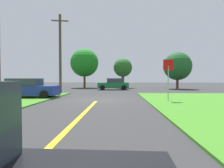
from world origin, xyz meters
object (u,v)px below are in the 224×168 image
car_approaching_junction (113,84)px  oak_tree_left (178,66)px  utility_pole_mid (60,53)px  pine_tree_center (84,63)px  oak_tree_right (123,68)px  parked_car_near_building (29,88)px  stop_sign (168,72)px

car_approaching_junction → oak_tree_left: size_ratio=0.79×
oak_tree_left → utility_pole_mid: bearing=-148.6°
pine_tree_center → oak_tree_right: 6.56m
oak_tree_left → oak_tree_right: bearing=160.1°
car_approaching_junction → utility_pole_mid: 9.40m
utility_pole_mid → pine_tree_center: (0.49, 12.25, -0.15)m
oak_tree_left → pine_tree_center: size_ratio=0.85×
oak_tree_right → pine_tree_center: bearing=-179.6°
pine_tree_center → parked_car_near_building: bearing=-95.3°
stop_sign → car_approaching_junction: bearing=-84.6°
car_approaching_junction → pine_tree_center: (-5.08, 5.58, 3.44)m
parked_car_near_building → pine_tree_center: (1.61, 17.44, 3.44)m
car_approaching_junction → oak_tree_left: (9.69, 2.64, 2.65)m
car_approaching_junction → pine_tree_center: size_ratio=0.67×
parked_car_near_building → car_approaching_junction: size_ratio=1.03×
stop_sign → utility_pole_mid: size_ratio=0.34×
parked_car_near_building → oak_tree_left: 22.03m
parked_car_near_building → pine_tree_center: pine_tree_center is taller
stop_sign → parked_car_near_building: size_ratio=0.64×
stop_sign → oak_tree_right: size_ratio=0.59×
oak_tree_left → stop_sign: bearing=-108.1°
utility_pole_mid → oak_tree_right: (6.99, 12.29, -0.99)m
car_approaching_junction → pine_tree_center: pine_tree_center is taller
utility_pole_mid → pine_tree_center: utility_pole_mid is taller
parked_car_near_building → oak_tree_right: oak_tree_right is taller
utility_pole_mid → stop_sign: bearing=-37.4°
stop_sign → car_approaching_junction: 14.82m
oak_tree_right → utility_pole_mid: bearing=-119.6°
stop_sign → pine_tree_center: 21.92m
stop_sign → oak_tree_left: bearing=-119.3°
car_approaching_junction → oak_tree_right: (1.42, 5.63, 2.60)m
car_approaching_junction → oak_tree_right: bearing=-109.2°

